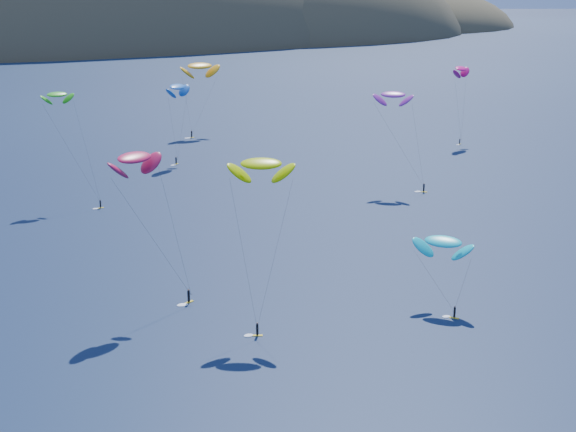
# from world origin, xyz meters

# --- Properties ---
(island) EXTENTS (730.00, 300.00, 210.00)m
(island) POSITION_xyz_m (39.40, 562.36, -10.74)
(island) COLOR #3D3526
(island) RESTS_ON ground
(kitesurfer_2) EXTENTS (9.50, 11.66, 23.80)m
(kitesurfer_2) POSITION_xyz_m (1.62, 66.32, 21.35)
(kitesurfer_2) COLOR yellow
(kitesurfer_2) RESTS_ON ground
(kitesurfer_3) EXTENTS (9.60, 13.69, 23.70)m
(kitesurfer_3) POSITION_xyz_m (-16.55, 137.92, 21.79)
(kitesurfer_3) COLOR yellow
(kitesurfer_3) RESTS_ON ground
(kitesurfer_4) EXTENTS (9.20, 10.91, 20.88)m
(kitesurfer_4) POSITION_xyz_m (15.49, 164.00, 18.40)
(kitesurfer_4) COLOR yellow
(kitesurfer_4) RESTS_ON ground
(kitesurfer_5) EXTENTS (8.57, 10.89, 11.51)m
(kitesurfer_5) POSITION_xyz_m (26.75, 59.50, 9.18)
(kitesurfer_5) COLOR yellow
(kitesurfer_5) RESTS_ON ground
(kitesurfer_6) EXTENTS (9.09, 13.46, 22.59)m
(kitesurfer_6) POSITION_xyz_m (52.90, 121.27, 20.21)
(kitesurfer_6) COLOR yellow
(kitesurfer_6) RESTS_ON ground
(kitesurfer_8) EXTENTS (9.11, 10.02, 22.51)m
(kitesurfer_8) POSITION_xyz_m (94.67, 157.37, 20.14)
(kitesurfer_8) COLOR yellow
(kitesurfer_8) RESTS_ON ground
(kitesurfer_9) EXTENTS (11.47, 8.67, 23.68)m
(kitesurfer_9) POSITION_xyz_m (-13.32, 77.05, 21.20)
(kitesurfer_9) COLOR yellow
(kitesurfer_9) RESTS_ON ground
(kitesurfer_11) EXTENTS (12.55, 12.26, 22.78)m
(kitesurfer_11) POSITION_xyz_m (30.89, 197.03, 19.47)
(kitesurfer_11) COLOR yellow
(kitesurfer_11) RESTS_ON ground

